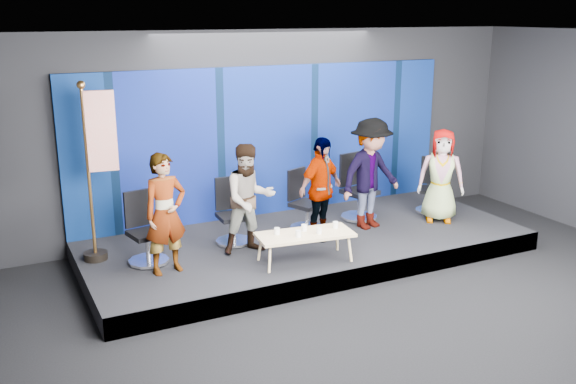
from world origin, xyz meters
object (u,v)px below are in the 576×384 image
(mug_b, at_px, (298,234))
(chair_c, at_px, (304,210))
(mug_d, at_px, (319,231))
(chair_b, at_px, (232,222))
(chair_e, at_px, (431,194))
(panelist_c, at_px, (321,189))
(coffee_table, at_px, (305,235))
(panelist_e, at_px, (441,176))
(panelist_a, at_px, (165,214))
(chair_a, at_px, (146,240))
(mug_a, at_px, (277,231))
(panelist_d, at_px, (371,174))
(flag_stand, at_px, (98,167))
(mug_c, at_px, (304,228))
(panelist_b, at_px, (249,199))
(chair_d, at_px, (357,198))
(mug_e, at_px, (335,225))

(mug_b, bearing_deg, chair_c, 59.24)
(mug_d, bearing_deg, chair_b, 122.08)
(chair_e, bearing_deg, panelist_c, -136.68)
(coffee_table, bearing_deg, mug_d, -31.71)
(panelist_e, relative_size, mug_b, 16.20)
(panelist_a, distance_m, chair_c, 2.69)
(chair_a, height_order, mug_a, chair_a)
(chair_c, height_order, panelist_d, panelist_d)
(panelist_e, bearing_deg, flag_stand, -152.23)
(chair_b, xyz_separation_m, coffee_table, (0.64, -1.20, 0.06))
(chair_e, height_order, mug_c, chair_e)
(chair_a, bearing_deg, panelist_b, -21.22)
(chair_c, distance_m, flag_stand, 3.39)
(panelist_d, height_order, mug_a, panelist_d)
(panelist_b, relative_size, chair_c, 1.64)
(chair_e, xyz_separation_m, coffee_table, (-3.15, -1.11, 0.07))
(chair_c, distance_m, panelist_d, 1.24)
(mug_b, bearing_deg, chair_d, 37.82)
(panelist_b, distance_m, flag_stand, 2.19)
(chair_b, relative_size, mug_b, 10.33)
(chair_e, bearing_deg, mug_c, -126.62)
(chair_a, height_order, mug_c, chair_a)
(panelist_c, height_order, mug_e, panelist_c)
(panelist_b, bearing_deg, mug_d, -44.94)
(panelist_a, xyz_separation_m, mug_e, (2.39, -0.48, -0.37))
(chair_c, bearing_deg, chair_e, -26.04)
(chair_e, bearing_deg, coffee_table, -125.28)
(panelist_b, relative_size, mug_d, 18.25)
(chair_b, height_order, panelist_b, panelist_b)
(mug_a, height_order, mug_e, mug_a)
(coffee_table, height_order, mug_c, mug_c)
(chair_c, height_order, mug_b, chair_c)
(panelist_b, xyz_separation_m, panelist_c, (1.23, 0.06, -0.01))
(chair_d, xyz_separation_m, mug_b, (-1.91, -1.48, 0.10))
(chair_d, height_order, panelist_d, panelist_d)
(chair_b, relative_size, mug_d, 11.27)
(chair_b, height_order, panelist_c, panelist_c)
(mug_c, height_order, flag_stand, flag_stand)
(mug_a, height_order, flag_stand, flag_stand)
(chair_e, distance_m, mug_e, 2.87)
(mug_b, relative_size, flag_stand, 0.04)
(coffee_table, height_order, mug_b, mug_b)
(chair_a, bearing_deg, coffee_table, -36.32)
(panelist_d, xyz_separation_m, mug_a, (-2.06, -0.75, -0.45))
(mug_c, bearing_deg, chair_a, 157.41)
(chair_b, bearing_deg, chair_a, -167.94)
(chair_e, distance_m, panelist_e, 0.69)
(chair_c, height_order, mug_a, chair_c)
(panelist_b, distance_m, mug_c, 0.92)
(panelist_a, relative_size, mug_a, 17.46)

